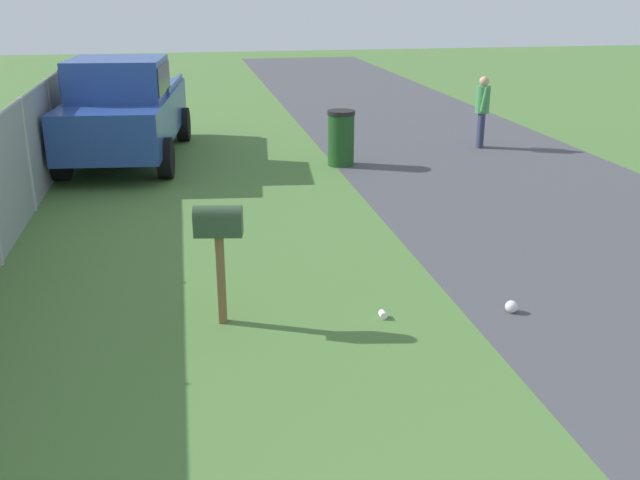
{
  "coord_description": "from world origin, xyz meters",
  "views": [
    {
      "loc": [
        -0.14,
        1.68,
        3.42
      ],
      "look_at": [
        6.33,
        0.47,
        1.08
      ],
      "focal_mm": 40.45,
      "sensor_mm": 36.0,
      "label": 1
    }
  ],
  "objects_px": {
    "mailbox": "(219,230)",
    "pickup_truck": "(125,106)",
    "trash_bin": "(341,138)",
    "pedestrian": "(482,107)"
  },
  "relations": [
    {
      "from": "trash_bin",
      "to": "pedestrian",
      "type": "relative_size",
      "value": 0.7
    },
    {
      "from": "mailbox",
      "to": "pedestrian",
      "type": "relative_size",
      "value": 0.84
    },
    {
      "from": "pedestrian",
      "to": "pickup_truck",
      "type": "bearing_deg",
      "value": 11.81
    },
    {
      "from": "mailbox",
      "to": "pickup_truck",
      "type": "distance_m",
      "value": 8.09
    },
    {
      "from": "pickup_truck",
      "to": "trash_bin",
      "type": "distance_m",
      "value": 4.41
    },
    {
      "from": "mailbox",
      "to": "pickup_truck",
      "type": "height_order",
      "value": "pickup_truck"
    },
    {
      "from": "pickup_truck",
      "to": "trash_bin",
      "type": "bearing_deg",
      "value": 79.68
    },
    {
      "from": "mailbox",
      "to": "pedestrian",
      "type": "xyz_separation_m",
      "value": [
        7.79,
        -6.13,
        -0.15
      ]
    },
    {
      "from": "mailbox",
      "to": "pickup_truck",
      "type": "xyz_separation_m",
      "value": [
        7.96,
        1.45,
        0.06
      ]
    },
    {
      "from": "mailbox",
      "to": "trash_bin",
      "type": "height_order",
      "value": "mailbox"
    }
  ]
}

